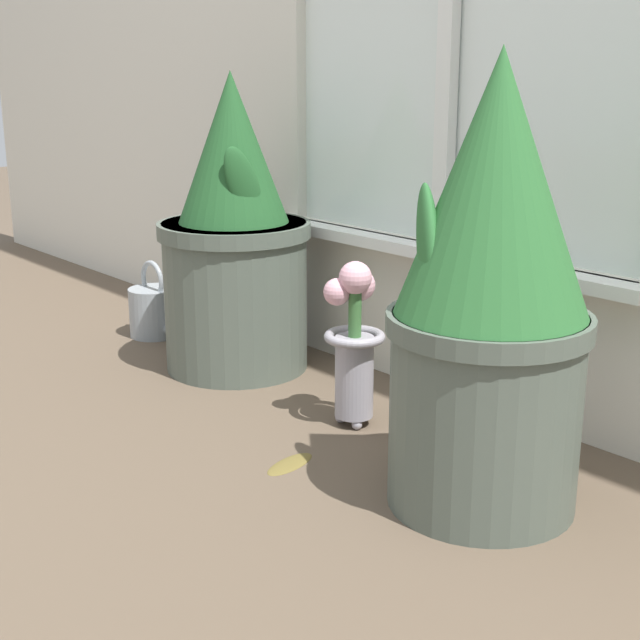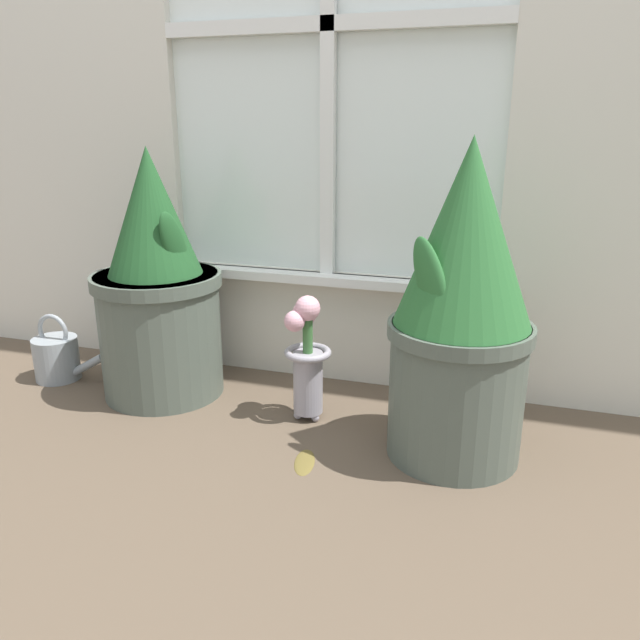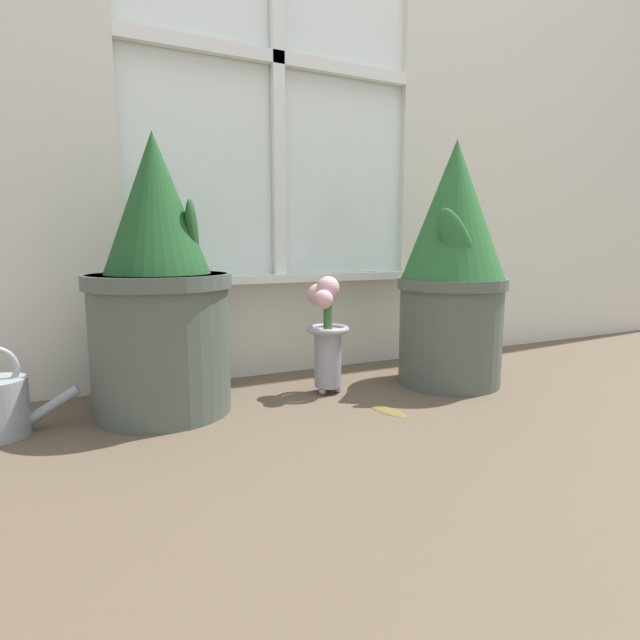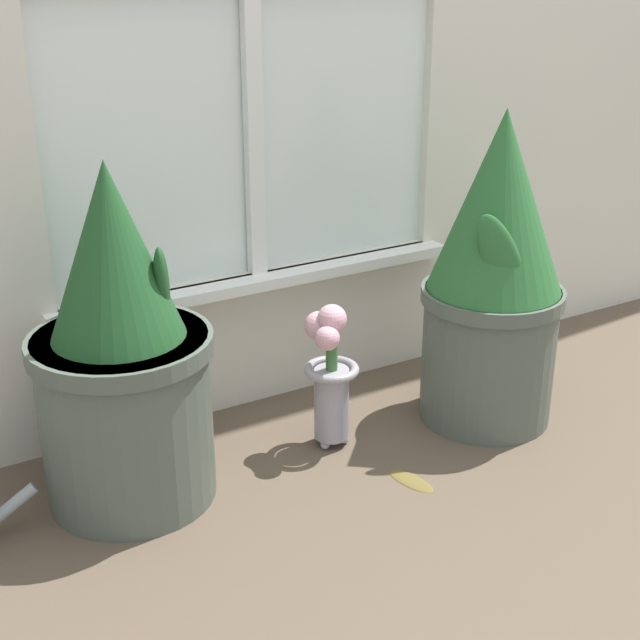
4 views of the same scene
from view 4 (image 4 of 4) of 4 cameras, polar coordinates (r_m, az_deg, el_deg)
ground_plane at (r=1.73m, az=3.77°, el=-11.46°), size 10.00×10.00×0.00m
potted_plant_left at (r=1.65m, az=-12.56°, el=-2.47°), size 0.33×0.33×0.65m
potted_plant_right at (r=1.91m, az=11.09°, el=2.91°), size 0.30×0.30×0.68m
flower_vase at (r=1.82m, az=0.62°, el=-3.37°), size 0.11×0.11×0.32m
fallen_leaf at (r=1.79m, az=5.85°, el=-10.11°), size 0.07×0.12×0.01m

